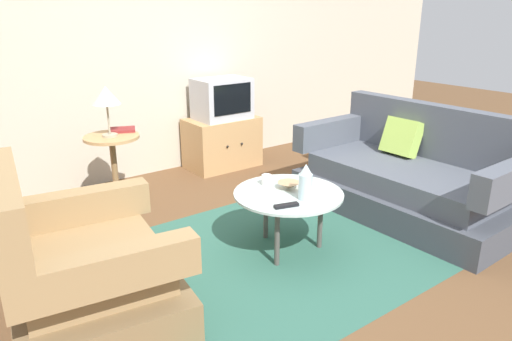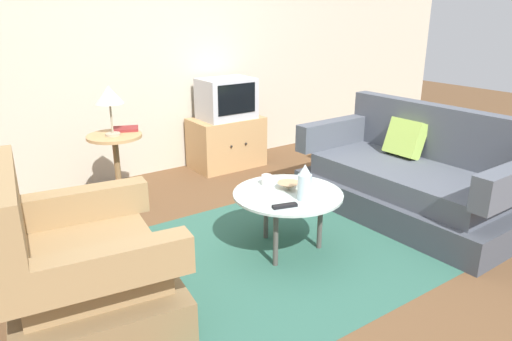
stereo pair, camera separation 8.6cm
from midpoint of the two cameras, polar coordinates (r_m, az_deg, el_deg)
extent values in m
plane|color=brown|center=(3.32, 4.52, -10.94)|extent=(16.00, 16.00, 0.00)
cube|color=#BCB29E|center=(4.91, -13.40, 14.99)|extent=(9.00, 0.12, 2.70)
cube|color=#2D5B4C|center=(3.48, 4.40, -9.39)|extent=(2.38, 1.85, 0.00)
cube|color=brown|center=(2.88, -17.93, -14.27)|extent=(0.99, 1.09, 0.24)
cube|color=#93754C|center=(2.77, -18.37, -10.63)|extent=(0.81, 0.79, 0.18)
cube|color=#93754C|center=(2.61, -26.94, -5.34)|extent=(0.27, 0.99, 0.50)
cube|color=#93754C|center=(2.32, -17.05, -11.30)|extent=(0.87, 0.26, 0.20)
cube|color=#93754C|center=(3.07, -20.08, -3.96)|extent=(0.87, 0.26, 0.20)
cube|color=#3E424B|center=(4.17, 18.09, -3.54)|extent=(0.93, 1.82, 0.24)
cube|color=#4C515B|center=(4.10, 18.39, -0.83)|extent=(0.79, 1.54, 0.18)
cube|color=#4C515B|center=(4.32, 21.77, 4.20)|extent=(0.18, 1.80, 0.46)
cube|color=#4C515B|center=(4.54, 10.17, 4.53)|extent=(0.90, 0.16, 0.24)
cube|color=#A3C651|center=(4.34, 18.01, 3.71)|extent=(0.22, 0.32, 0.34)
cylinder|color=#B2C6C1|center=(3.30, 4.59, -2.82)|extent=(0.76, 0.76, 0.02)
cylinder|color=#4C4742|center=(3.55, 1.90, -5.00)|extent=(0.04, 0.04, 0.42)
cylinder|color=#4C4742|center=(3.19, 3.15, -7.96)|extent=(0.04, 0.04, 0.42)
cylinder|color=#4C4742|center=(3.44, 8.41, -6.05)|extent=(0.04, 0.04, 0.42)
cylinder|color=tan|center=(4.08, -16.06, 3.97)|extent=(0.45, 0.45, 0.02)
cylinder|color=brown|center=(4.18, -15.65, -0.39)|extent=(0.05, 0.05, 0.63)
cylinder|color=brown|center=(4.28, -15.29, -4.24)|extent=(0.25, 0.25, 0.02)
cube|color=tan|center=(5.15, -3.08, 3.40)|extent=(0.75, 0.46, 0.54)
sphere|color=black|center=(4.90, -2.45, 2.91)|extent=(0.02, 0.02, 0.02)
sphere|color=black|center=(5.00, -0.71, 3.25)|extent=(0.02, 0.02, 0.02)
cube|color=#B7B7BC|center=(5.03, -3.08, 8.62)|extent=(0.55, 0.39, 0.42)
cube|color=black|center=(4.86, -1.80, 8.57)|extent=(0.44, 0.01, 0.30)
cylinder|color=#9E937A|center=(4.06, -16.21, 4.19)|extent=(0.12, 0.12, 0.02)
cylinder|color=#9E937A|center=(4.03, -16.38, 6.01)|extent=(0.02, 0.02, 0.24)
cone|color=beige|center=(3.99, -16.64, 8.72)|extent=(0.23, 0.23, 0.14)
cylinder|color=silver|center=(3.16, 6.60, -2.00)|extent=(0.09, 0.09, 0.17)
cone|color=silver|center=(3.12, 6.69, 0.11)|extent=(0.08, 0.08, 0.07)
cylinder|color=white|center=(3.42, 2.00, -1.14)|extent=(0.07, 0.07, 0.08)
torus|color=white|center=(3.45, 2.65, -0.98)|extent=(0.05, 0.01, 0.05)
cone|color=tan|center=(3.36, 4.65, -1.82)|extent=(0.16, 0.16, 0.05)
cube|color=black|center=(3.06, 4.27, -4.25)|extent=(0.17, 0.09, 0.02)
cube|color=maroon|center=(4.21, -14.80, 4.85)|extent=(0.26, 0.23, 0.02)
camera|label=1|loc=(0.04, -89.28, 0.25)|focal=33.34mm
camera|label=2|loc=(0.04, 90.72, -0.25)|focal=33.34mm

